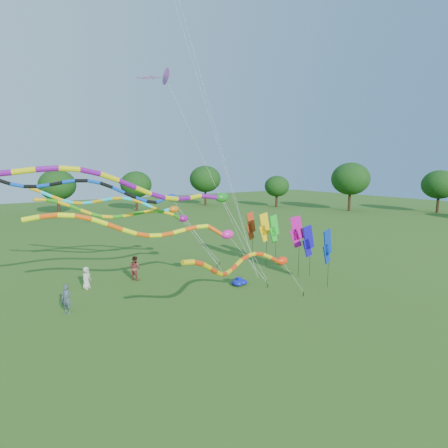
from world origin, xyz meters
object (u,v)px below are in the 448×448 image
blue_nylon_heap (237,281)px  person_b (66,299)px  tube_kite_red (251,263)px  person_a (86,278)px  person_c (135,268)px  tube_kite_orange (164,229)px

blue_nylon_heap → person_b: size_ratio=0.79×
tube_kite_red → blue_nylon_heap: (3.59, 6.22, -3.28)m
person_b → person_a: bearing=108.3°
blue_nylon_heap → person_a: 10.67m
tube_kite_red → person_a: size_ratio=6.75×
person_c → person_a: bearing=64.0°
blue_nylon_heap → person_a: bearing=152.5°
tube_kite_red → blue_nylon_heap: 7.89m
person_a → person_b: (-2.07, -3.92, 0.09)m
blue_nylon_heap → person_a: person_a is taller
person_a → person_c: bearing=-39.8°
tube_kite_red → person_b: bearing=121.6°
blue_nylon_heap → person_b: bearing=175.1°
person_a → tube_kite_red: bearing=-103.8°
blue_nylon_heap → person_b: (-11.53, 1.00, 0.67)m
blue_nylon_heap → tube_kite_red: bearing=-120.0°
tube_kite_red → blue_nylon_heap: bearing=43.8°
tube_kite_orange → person_a: tube_kite_orange is taller
tube_kite_red → blue_nylon_heap: tube_kite_red is taller
tube_kite_red → person_b: 11.04m
tube_kite_red → person_a: 12.87m
blue_nylon_heap → person_c: (-5.89, 5.02, 0.72)m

